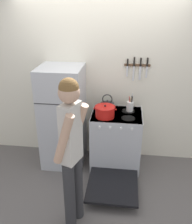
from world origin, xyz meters
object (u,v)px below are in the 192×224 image
dutch_oven_pot (105,112)px  utensil_jar (130,106)px  stove_range (116,141)px  tea_kettle (107,105)px  person (72,149)px  refrigerator (63,117)px

dutch_oven_pot → utensil_jar: utensil_jar is taller
stove_range → tea_kettle: (-0.15, 0.16, 0.53)m
person → dutch_oven_pot: bearing=6.1°
dutch_oven_pot → tea_kettle: (0.01, 0.25, -0.01)m
stove_range → utensil_jar: size_ratio=4.73×
dutch_oven_pot → tea_kettle: 0.25m
utensil_jar → dutch_oven_pot: bearing=-144.3°
tea_kettle → person: 1.35m
stove_range → tea_kettle: size_ratio=5.29×
dutch_oven_pot → utensil_jar: size_ratio=1.17×
stove_range → dutch_oven_pot: 0.57m
stove_range → utensil_jar: (0.19, 0.17, 0.53)m
stove_range → tea_kettle: 0.57m
refrigerator → person: person is taller
dutch_oven_pot → utensil_jar: (0.36, 0.26, -0.00)m
dutch_oven_pot → tea_kettle: tea_kettle is taller
tea_kettle → person: person is taller
refrigerator → dutch_oven_pot: bearing=-10.4°
refrigerator → dutch_oven_pot: refrigerator is taller
refrigerator → utensil_jar: refrigerator is taller
stove_range → dutch_oven_pot: (-0.17, -0.09, 0.53)m
refrigerator → utensil_jar: (1.01, 0.14, 0.19)m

